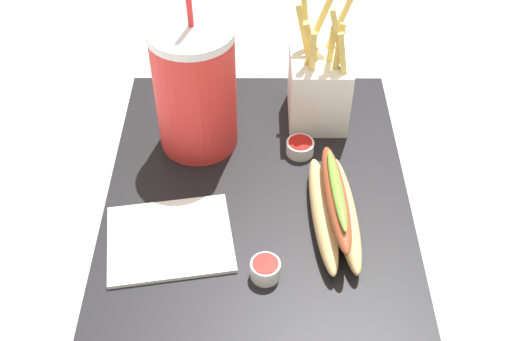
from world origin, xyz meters
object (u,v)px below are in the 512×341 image
soda_cup (194,88)px  napkin_stack (168,239)px  hot_dog_1 (333,208)px  ketchup_cup_1 (299,147)px  fries_basket (317,85)px  ketchup_cup_2 (264,269)px

soda_cup → napkin_stack: size_ratio=1.81×
soda_cup → hot_dog_1: size_ratio=1.40×
ketchup_cup_1 → napkin_stack: (-0.14, 0.15, -0.01)m
fries_basket → ketchup_cup_1: 0.09m
soda_cup → napkin_stack: (-0.17, 0.02, -0.08)m
hot_dog_1 → ketchup_cup_2: bearing=134.2°
ketchup_cup_2 → soda_cup: bearing=21.4°
soda_cup → fries_basket: soda_cup is taller
soda_cup → ketchup_cup_1: 0.15m
soda_cup → hot_dog_1: 0.22m
ketchup_cup_1 → ketchup_cup_2: bearing=166.6°
hot_dog_1 → ketchup_cup_1: hot_dog_1 is taller
ketchup_cup_1 → napkin_stack: bearing=133.5°
fries_basket → hot_dog_1: size_ratio=0.96×
hot_dog_1 → napkin_stack: size_ratio=1.29×
hot_dog_1 → fries_basket: bearing=2.1°
fries_basket → hot_dog_1: 0.19m
fries_basket → napkin_stack: bearing=140.9°
ketchup_cup_1 → napkin_stack: 0.21m
fries_basket → soda_cup: bearing=107.9°
hot_dog_1 → napkin_stack: bearing=98.8°
hot_dog_1 → napkin_stack: (-0.03, 0.18, -0.02)m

